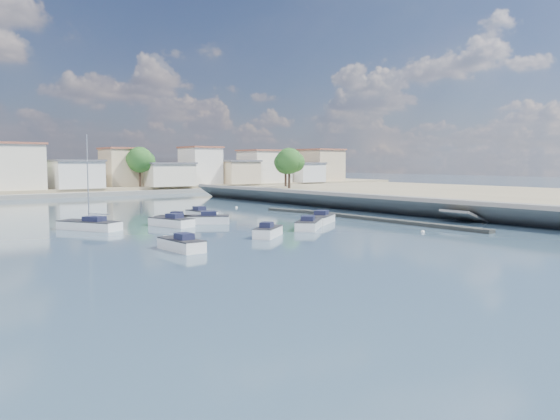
% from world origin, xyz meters
% --- Properties ---
extents(ground, '(400.00, 400.00, 0.00)m').
position_xyz_m(ground, '(0.00, 40.00, 0.00)').
color(ground, '#2A4354').
rests_on(ground, ground).
extents(seawall_walkway, '(5.00, 90.00, 1.80)m').
position_xyz_m(seawall_walkway, '(18.50, 13.00, 0.90)').
color(seawall_walkway, slate).
rests_on(seawall_walkway, ground).
extents(seawall_embankment, '(49.65, 90.00, 2.90)m').
position_xyz_m(seawall_embankment, '(40.10, 12.99, 0.85)').
color(seawall_embankment, slate).
rests_on(seawall_embankment, ground).
extents(breakwater, '(2.00, 31.02, 0.35)m').
position_xyz_m(breakwater, '(6.90, 12.69, 0.17)').
color(breakwater, black).
rests_on(breakwater, ground).
extents(far_shore_land, '(160.00, 40.00, 1.40)m').
position_xyz_m(far_shore_land, '(0.00, 92.00, 0.70)').
color(far_shore_land, gray).
rests_on(far_shore_land, ground).
extents(far_shore_quay, '(160.00, 2.50, 0.80)m').
position_xyz_m(far_shore_quay, '(0.00, 71.00, 0.40)').
color(far_shore_quay, slate).
rests_on(far_shore_quay, ground).
extents(far_town, '(113.01, 12.80, 8.35)m').
position_xyz_m(far_town, '(10.71, 76.92, 4.93)').
color(far_town, beige).
rests_on(far_town, far_shore_land).
extents(shore_trees, '(74.56, 38.32, 7.92)m').
position_xyz_m(shore_trees, '(8.34, 68.11, 6.22)').
color(shore_trees, '#38281E').
rests_on(shore_trees, ground).
extents(motorboat_a, '(1.82, 4.69, 1.48)m').
position_xyz_m(motorboat_a, '(-18.77, 5.85, 0.38)').
color(motorboat_a, white).
rests_on(motorboat_a, ground).
extents(motorboat_b, '(3.94, 3.46, 1.48)m').
position_xyz_m(motorboat_b, '(-9.49, 7.68, 0.38)').
color(motorboat_b, white).
rests_on(motorboat_b, ground).
extents(motorboat_c, '(5.37, 4.49, 1.48)m').
position_xyz_m(motorboat_c, '(-9.13, 19.70, 0.38)').
color(motorboat_c, white).
rests_on(motorboat_c, ground).
extents(motorboat_d, '(5.20, 4.35, 1.48)m').
position_xyz_m(motorboat_d, '(0.50, 12.36, 0.38)').
color(motorboat_d, white).
rests_on(motorboat_d, ground).
extents(motorboat_e, '(3.07, 5.40, 1.48)m').
position_xyz_m(motorboat_e, '(-12.65, 19.74, 0.38)').
color(motorboat_e, white).
rests_on(motorboat_e, ground).
extents(motorboat_f, '(3.41, 3.67, 1.48)m').
position_xyz_m(motorboat_f, '(-11.59, 21.37, 0.38)').
color(motorboat_f, white).
rests_on(motorboat_f, ground).
extents(motorboat_g, '(1.79, 4.97, 1.48)m').
position_xyz_m(motorboat_g, '(-6.24, 24.47, 0.38)').
color(motorboat_g, white).
rests_on(motorboat_g, ground).
extents(motorboat_h, '(4.84, 4.49, 1.48)m').
position_xyz_m(motorboat_h, '(-3.15, 9.76, 0.38)').
color(motorboat_h, white).
rests_on(motorboat_h, ground).
extents(sailboat, '(4.80, 6.43, 9.00)m').
position_xyz_m(sailboat, '(-20.03, 21.85, 0.41)').
color(sailboat, white).
rests_on(sailboat, ground).
extents(mooring_buoys, '(15.77, 36.48, 0.35)m').
position_xyz_m(mooring_buoys, '(3.07, 14.77, 0.05)').
color(mooring_buoys, white).
rests_on(mooring_buoys, ground).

